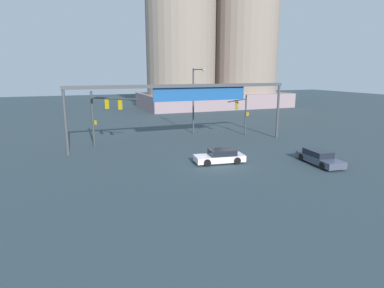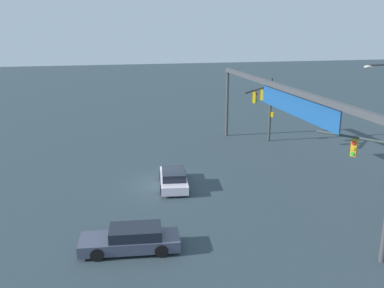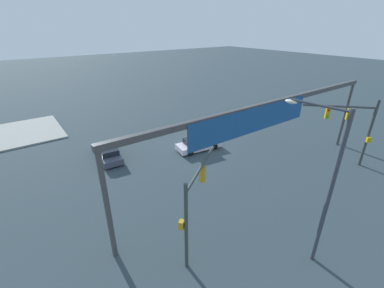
% 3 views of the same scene
% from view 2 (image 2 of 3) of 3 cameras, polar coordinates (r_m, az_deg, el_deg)
% --- Properties ---
extents(ground_plane, '(189.95, 189.95, 0.00)m').
position_cam_2_polar(ground_plane, '(29.35, -3.39, -5.42)').
color(ground_plane, '#2E3E45').
extents(traffic_signal_near_corner, '(4.41, 3.02, 5.05)m').
position_cam_2_polar(traffic_signal_near_corner, '(24.83, 23.94, -2.49)').
color(traffic_signal_near_corner, '#323D3B').
rests_on(traffic_signal_near_corner, ground).
extents(traffic_signal_opposite_side, '(4.19, 4.48, 5.93)m').
position_cam_2_polar(traffic_signal_opposite_side, '(38.82, 9.75, 5.59)').
color(traffic_signal_opposite_side, '#363C3E').
rests_on(traffic_signal_opposite_side, ground).
extents(overhead_sign_gantry, '(24.36, 0.43, 6.62)m').
position_cam_2_polar(overhead_sign_gantry, '(29.73, 12.22, 5.80)').
color(overhead_sign_gantry, '#3F4145').
rests_on(overhead_sign_gantry, ground).
extents(sedan_car_approaching, '(4.58, 2.32, 1.21)m').
position_cam_2_polar(sedan_car_approaching, '(28.75, -2.49, -4.64)').
color(sedan_car_approaching, silver).
rests_on(sedan_car_approaching, ground).
extents(sedan_car_waiting_far, '(2.22, 4.94, 1.21)m').
position_cam_2_polar(sedan_car_waiting_far, '(21.19, -8.12, -12.53)').
color(sedan_car_waiting_far, '#414658').
rests_on(sedan_car_waiting_far, ground).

